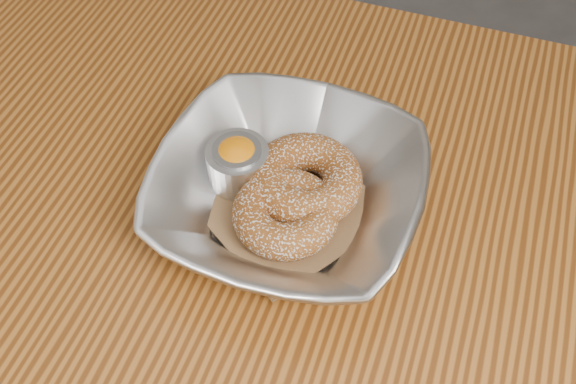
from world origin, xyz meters
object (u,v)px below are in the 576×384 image
(donut_back, at_px, (305,180))
(donut_front, at_px, (285,213))
(table, at_px, (327,337))
(serving_bowl, at_px, (288,192))
(ramekin, at_px, (238,162))

(donut_back, height_order, donut_front, donut_back)
(table, xyz_separation_m, serving_bowl, (-0.06, 0.06, 0.13))
(donut_front, bearing_deg, table, -36.80)
(donut_back, height_order, ramekin, ramekin)
(serving_bowl, xyz_separation_m, donut_back, (0.01, 0.02, -0.00))
(donut_front, bearing_deg, donut_back, 82.97)
(donut_front, xyz_separation_m, ramekin, (-0.06, 0.04, 0.00))
(serving_bowl, distance_m, donut_back, 0.02)
(donut_back, relative_size, donut_front, 1.11)
(table, distance_m, ramekin, 0.19)
(table, xyz_separation_m, donut_back, (-0.05, 0.08, 0.13))
(ramekin, bearing_deg, table, -34.45)
(table, bearing_deg, ramekin, 145.55)
(donut_front, height_order, ramekin, ramekin)
(serving_bowl, bearing_deg, donut_front, -76.80)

